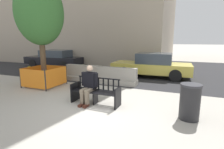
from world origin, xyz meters
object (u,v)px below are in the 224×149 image
street_tree (40,13)px  construction_fence (44,76)px  seated_person (89,84)px  jersey_barrier_centre (117,77)px  street_bench (96,92)px  fire_hydrant (30,74)px  jersey_barrier_left (84,74)px  car_taxi_near (152,65)px  car_sedan_mid (55,59)px  trash_bin (190,102)px

street_tree → construction_fence: 2.84m
seated_person → jersey_barrier_centre: 2.88m
jersey_barrier_centre → street_tree: (-3.08, -1.58, 2.98)m
street_bench → jersey_barrier_centre: bearing=95.7°
jersey_barrier_centre → fire_hydrant: (-4.41, -1.20, 0.05)m
street_bench → seated_person: (-0.23, -0.05, 0.29)m
jersey_barrier_left → car_taxi_near: size_ratio=0.44×
jersey_barrier_left → fire_hydrant: 2.78m
car_taxi_near → jersey_barrier_left: bearing=-143.5°
seated_person → fire_hydrant: (-4.47, 1.66, -0.30)m
street_tree → street_bench: bearing=-20.1°
car_sedan_mid → street_tree: bearing=-54.5°
jersey_barrier_left → fire_hydrant: bearing=-152.5°
jersey_barrier_centre → street_bench: bearing=-84.3°
seated_person → jersey_barrier_centre: size_ratio=0.65×
car_taxi_near → construction_fence: bearing=-137.1°
street_bench → construction_fence: construction_fence is taller
car_sedan_mid → fire_hydrant: 5.29m
street_tree → jersey_barrier_left: bearing=55.8°
fire_hydrant → construction_fence: bearing=-16.0°
jersey_barrier_centre → trash_bin: (3.20, -2.91, 0.16)m
jersey_barrier_centre → fire_hydrant: 4.57m
seated_person → jersey_barrier_centre: (-0.05, 2.86, -0.35)m
car_taxi_near → fire_hydrant: size_ratio=5.53×
street_tree → fire_hydrant: 3.25m
jersey_barrier_centre → car_taxi_near: (1.27, 2.47, 0.34)m
construction_fence → car_taxi_near: bearing=42.9°
seated_person → jersey_barrier_left: seated_person is taller
trash_bin → fire_hydrant: size_ratio=1.21×
jersey_barrier_left → fire_hydrant: jersey_barrier_left is taller
seated_person → street_tree: bearing=157.8°
street_tree → car_sedan_mid: street_tree is taller
construction_fence → jersey_barrier_left: bearing=55.8°
street_bench → construction_fence: bearing=159.9°
construction_fence → trash_bin: 6.42m
jersey_barrier_left → car_taxi_near: 4.03m
jersey_barrier_left → street_bench: bearing=-52.4°
construction_fence → car_sedan_mid: 6.30m
car_sedan_mid → fire_hydrant: (2.32, -4.74, -0.29)m
jersey_barrier_left → trash_bin: size_ratio=2.02×
car_sedan_mid → car_taxi_near: bearing=-7.6°
jersey_barrier_left → car_taxi_near: (3.22, 2.39, 0.34)m
trash_bin → construction_fence: bearing=168.0°
street_bench → trash_bin: trash_bin is taller
car_sedan_mid → jersey_barrier_left: bearing=-35.9°
seated_person → jersey_barrier_left: (-2.00, 2.94, -0.35)m
jersey_barrier_centre → car_taxi_near: car_taxi_near is taller
jersey_barrier_left → construction_fence: (-1.13, -1.66, 0.14)m
seated_person → street_bench: bearing=12.6°
jersey_barrier_left → trash_bin: bearing=-30.2°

